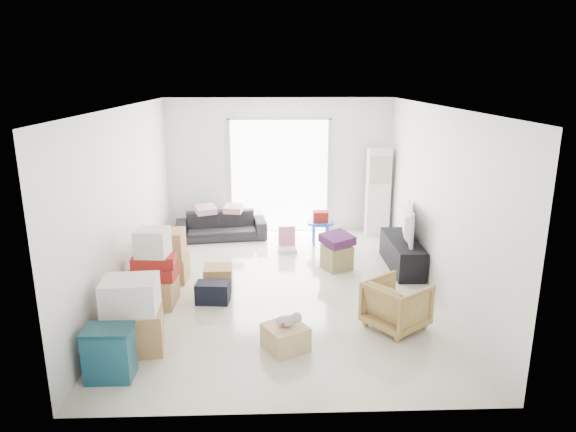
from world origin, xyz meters
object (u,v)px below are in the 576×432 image
(tv_console, at_px, (402,254))
(kids_table, at_px, (320,221))
(ac_tower, at_px, (378,192))
(television, at_px, (403,236))
(storage_bins, at_px, (109,353))
(ottoman, at_px, (337,257))
(armchair, at_px, (397,302))
(sofa, at_px, (221,221))
(wood_crate, at_px, (285,337))

(tv_console, distance_m, kids_table, 1.80)
(ac_tower, height_order, television, ac_tower)
(storage_bins, distance_m, ottoman, 4.17)
(kids_table, bearing_deg, armchair, -79.27)
(television, relative_size, ottoman, 2.37)
(armchair, height_order, kids_table, armchair)
(tv_console, bearing_deg, ac_tower, 91.54)
(sofa, bearing_deg, kids_table, -19.70)
(sofa, bearing_deg, wood_crate, -82.44)
(armchair, bearing_deg, tv_console, -52.86)
(television, bearing_deg, ottoman, 102.69)
(television, bearing_deg, ac_tower, 12.55)
(sofa, relative_size, kids_table, 2.73)
(ac_tower, distance_m, armchair, 4.04)
(ottoman, height_order, kids_table, kids_table)
(ottoman, bearing_deg, armchair, -76.56)
(armchair, distance_m, storage_bins, 3.45)
(tv_console, relative_size, armchair, 2.13)
(wood_crate, bearing_deg, ottoman, 70.00)
(sofa, height_order, ottoman, sofa)
(ac_tower, relative_size, television, 1.80)
(sofa, bearing_deg, tv_console, -35.70)
(ottoman, bearing_deg, tv_console, 1.68)
(television, height_order, storage_bins, television)
(armchair, distance_m, ottoman, 2.13)
(ottoman, bearing_deg, sofa, 139.85)
(tv_console, relative_size, storage_bins, 2.52)
(television, relative_size, storage_bins, 1.67)
(storage_bins, bearing_deg, ottoman, 47.76)
(sofa, bearing_deg, armchair, -63.37)
(storage_bins, height_order, wood_crate, storage_bins)
(ac_tower, xyz_separation_m, ottoman, (-1.05, -1.89, -0.67))
(armchair, height_order, storage_bins, armchair)
(television, relative_size, kids_table, 1.51)
(ac_tower, distance_m, sofa, 3.16)
(tv_console, bearing_deg, armchair, -105.97)
(storage_bins, bearing_deg, sofa, 81.33)
(kids_table, bearing_deg, wood_crate, -101.40)
(tv_console, xyz_separation_m, armchair, (-0.60, -2.10, 0.10))
(ottoman, bearing_deg, television, 1.68)
(sofa, height_order, storage_bins, sofa)
(ac_tower, height_order, wood_crate, ac_tower)
(ac_tower, relative_size, tv_console, 1.19)
(tv_console, distance_m, armchair, 2.19)
(tv_console, relative_size, kids_table, 2.28)
(sofa, relative_size, wood_crate, 3.94)
(ottoman, relative_size, kids_table, 0.64)
(storage_bins, bearing_deg, television, 38.67)
(storage_bins, bearing_deg, kids_table, 58.94)
(armchair, bearing_deg, ac_tower, -44.81)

